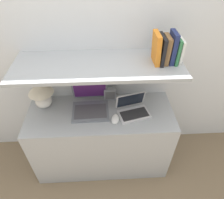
% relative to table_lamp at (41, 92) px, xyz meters
% --- Properties ---
extents(ground_plane, '(12.00, 12.00, 0.00)m').
position_rel_table_lamp_xyz_m(ground_plane, '(0.51, -0.37, -0.90)').
color(ground_plane, '#7A664C').
extents(wall_back, '(6.00, 0.05, 2.40)m').
position_rel_table_lamp_xyz_m(wall_back, '(0.51, 0.20, 0.30)').
color(wall_back, silver).
rests_on(wall_back, ground_plane).
extents(desk, '(1.31, 0.51, 0.74)m').
position_rel_table_lamp_xyz_m(desk, '(0.51, -0.12, -0.53)').
color(desk, '#999EA3').
rests_on(desk, ground_plane).
extents(back_riser, '(1.31, 0.04, 1.18)m').
position_rel_table_lamp_xyz_m(back_riser, '(0.51, 0.16, -0.31)').
color(back_riser, silver).
rests_on(back_riser, ground_plane).
extents(shelf, '(1.31, 0.46, 0.03)m').
position_rel_table_lamp_xyz_m(shelf, '(0.51, -0.05, 0.29)').
color(shelf, '#999EA3').
rests_on(shelf, back_riser).
extents(table_lamp, '(0.22, 0.22, 0.27)m').
position_rel_table_lamp_xyz_m(table_lamp, '(0.00, 0.00, 0.00)').
color(table_lamp, white).
rests_on(table_lamp, desk).
extents(laptop_large, '(0.33, 0.33, 0.26)m').
position_rel_table_lamp_xyz_m(laptop_large, '(0.42, -0.05, -0.11)').
color(laptop_large, slate).
rests_on(laptop_large, desk).
extents(laptop_small, '(0.31, 0.26, 0.17)m').
position_rel_table_lamp_xyz_m(laptop_small, '(0.80, -0.13, -0.12)').
color(laptop_small, silver).
rests_on(laptop_small, desk).
extents(computer_mouse, '(0.09, 0.13, 0.04)m').
position_rel_table_lamp_xyz_m(computer_mouse, '(0.64, -0.22, -0.14)').
color(computer_mouse, white).
rests_on(computer_mouse, desk).
extents(router_box, '(0.11, 0.06, 0.12)m').
position_rel_table_lamp_xyz_m(router_box, '(0.60, 0.07, -0.10)').
color(router_box, gray).
rests_on(router_box, desk).
extents(book_white, '(0.02, 0.13, 0.18)m').
position_rel_table_lamp_xyz_m(book_white, '(1.12, -0.05, 0.39)').
color(book_white, silver).
rests_on(book_white, shelf).
extents(book_green, '(0.02, 0.15, 0.20)m').
position_rel_table_lamp_xyz_m(book_green, '(1.09, -0.05, 0.40)').
color(book_green, '#2D7042').
rests_on(book_green, shelf).
extents(book_navy, '(0.03, 0.13, 0.24)m').
position_rel_table_lamp_xyz_m(book_navy, '(1.06, -0.05, 0.42)').
color(book_navy, navy).
rests_on(book_navy, shelf).
extents(book_brown, '(0.03, 0.14, 0.21)m').
position_rel_table_lamp_xyz_m(book_brown, '(1.02, -0.05, 0.41)').
color(book_brown, brown).
rests_on(book_brown, shelf).
extents(book_black, '(0.03, 0.17, 0.21)m').
position_rel_table_lamp_xyz_m(book_black, '(0.98, -0.05, 0.41)').
color(book_black, black).
rests_on(book_black, shelf).
extents(book_orange, '(0.05, 0.16, 0.23)m').
position_rel_table_lamp_xyz_m(book_orange, '(0.94, -0.05, 0.42)').
color(book_orange, orange).
rests_on(book_orange, shelf).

